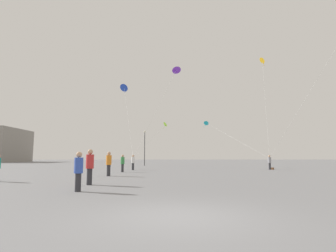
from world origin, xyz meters
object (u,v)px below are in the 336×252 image
(person_in_grey, at_px, (270,162))
(kite_cobalt_diamond, at_px, (124,88))
(person_in_white, at_px, (133,162))
(kite_cyan_diamond, at_px, (207,124))
(person_in_green, at_px, (123,162))
(person_in_red, at_px, (90,165))
(kite_lime_diamond, at_px, (165,125))
(kite_amber_diamond, at_px, (263,62))
(kite_violet_diamond, at_px, (176,70))
(person_in_orange, at_px, (109,163))
(handbag_beside_flyer, at_px, (273,169))
(lamppost_east, at_px, (145,143))
(person_in_blue, at_px, (79,170))

(person_in_grey, height_order, kite_cobalt_diamond, kite_cobalt_diamond)
(person_in_white, distance_m, kite_cyan_diamond, 15.76)
(person_in_white, height_order, person_in_green, person_in_white)
(person_in_red, distance_m, kite_lime_diamond, 29.54)
(person_in_red, distance_m, person_in_green, 11.83)
(person_in_grey, height_order, kite_amber_diamond, kite_amber_diamond)
(kite_amber_diamond, bearing_deg, kite_lime_diamond, 150.44)
(person_in_white, distance_m, kite_lime_diamond, 14.61)
(kite_cyan_diamond, relative_size, kite_violet_diamond, 0.76)
(person_in_grey, relative_size, kite_lime_diamond, 0.12)
(person_in_green, bearing_deg, kite_cyan_diamond, 102.44)
(person_in_red, height_order, person_in_white, person_in_red)
(person_in_orange, height_order, handbag_beside_flyer, person_in_orange)
(kite_amber_diamond, distance_m, kite_lime_diamond, 17.52)
(person_in_green, height_order, lamppost_east, lamppost_east)
(person_in_green, distance_m, lamppost_east, 19.71)
(handbag_beside_flyer, bearing_deg, person_in_blue, -130.06)
(person_in_orange, bearing_deg, kite_amber_diamond, -40.21)
(person_in_orange, relative_size, lamppost_east, 0.31)
(kite_lime_diamond, bearing_deg, person_in_white, -105.62)
(kite_cobalt_diamond, bearing_deg, kite_violet_diamond, -2.13)
(kite_amber_diamond, height_order, kite_lime_diamond, kite_amber_diamond)
(person_in_green, bearing_deg, kite_violet_diamond, 114.70)
(person_in_orange, xyz_separation_m, kite_lime_diamond, (4.35, 22.32, 5.70))
(person_in_grey, bearing_deg, kite_cobalt_diamond, -131.25)
(person_in_red, distance_m, kite_cobalt_diamond, 27.48)
(person_in_white, bearing_deg, kite_violet_diamond, 147.54)
(person_in_blue, height_order, kite_cyan_diamond, kite_cyan_diamond)
(kite_amber_diamond, xyz_separation_m, kite_violet_diamond, (-11.89, 3.82, 0.03))
(person_in_blue, height_order, kite_lime_diamond, kite_lime_diamond)
(person_in_orange, distance_m, kite_lime_diamond, 23.44)
(person_in_white, bearing_deg, kite_cobalt_diamond, -166.22)
(kite_violet_diamond, bearing_deg, kite_cobalt_diamond, 177.87)
(kite_cyan_diamond, bearing_deg, person_in_white, -134.04)
(kite_lime_diamond, height_order, handbag_beside_flyer, kite_lime_diamond)
(person_in_green, xyz_separation_m, person_in_orange, (-0.20, -5.43, 0.10))
(person_in_blue, bearing_deg, lamppost_east, -123.10)
(person_in_red, bearing_deg, kite_amber_diamond, 153.95)
(handbag_beside_flyer, bearing_deg, kite_cyan_diamond, 121.22)
(person_in_white, bearing_deg, kite_cyan_diamond, 133.97)
(person_in_blue, distance_m, kite_amber_diamond, 32.38)
(person_in_grey, height_order, handbag_beside_flyer, person_in_grey)
(kite_amber_diamond, xyz_separation_m, kite_lime_diamond, (-13.59, 7.71, -7.92))
(kite_cobalt_diamond, bearing_deg, person_in_green, -81.06)
(kite_amber_diamond, relative_size, lamppost_east, 2.33)
(kite_violet_diamond, distance_m, handbag_beside_flyer, 19.89)
(kite_cobalt_diamond, relative_size, handbag_beside_flyer, 35.23)
(person_in_grey, distance_m, person_in_green, 16.97)
(person_in_grey, xyz_separation_m, kite_lime_diamond, (-12.15, 12.18, 5.80))
(kite_amber_diamond, bearing_deg, person_in_grey, -107.84)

